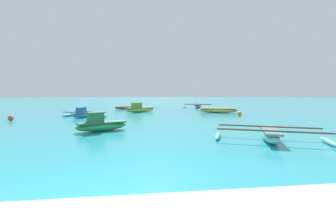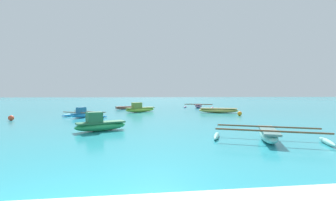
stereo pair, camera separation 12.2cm
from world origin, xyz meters
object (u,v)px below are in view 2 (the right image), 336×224
object	(u,v)px
moored_boat_6	(198,106)
moored_boat_3	(84,114)
moored_boat_0	(218,110)
moored_boat_1	(268,135)
mooring_buoy_0	(11,118)
moored_boat_2	(125,108)
moored_boat_5	(100,124)
moored_boat_4	(140,109)
mooring_buoy_1	(240,114)

from	to	relation	value
moored_boat_6	moored_boat_3	bearing A→B (deg)	155.62
moored_boat_0	moored_boat_1	bearing A→B (deg)	-82.95
moored_boat_3	mooring_buoy_0	bearing A→B (deg)	142.68
moored_boat_1	moored_boat_6	world-z (taller)	moored_boat_1
moored_boat_2	moored_boat_6	world-z (taller)	moored_boat_6
moored_boat_3	moored_boat_5	xyz separation A→B (m)	(2.51, -7.11, 0.08)
moored_boat_6	moored_boat_4	bearing A→B (deg)	152.35
moored_boat_3	moored_boat_4	bearing A→B (deg)	-12.35
moored_boat_5	moored_boat_6	distance (m)	20.36
moored_boat_4	mooring_buoy_0	world-z (taller)	moored_boat_4
moored_boat_0	moored_boat_5	bearing A→B (deg)	-116.63
moored_boat_1	moored_boat_3	world-z (taller)	moored_boat_3
moored_boat_3	moored_boat_6	world-z (taller)	moored_boat_3
mooring_buoy_1	moored_boat_3	bearing A→B (deg)	178.42
moored_boat_0	moored_boat_3	world-z (taller)	moored_boat_3
moored_boat_2	moored_boat_6	size ratio (longest dim) A/B	0.62
moored_boat_0	mooring_buoy_1	bearing A→B (deg)	-57.84
mooring_buoy_0	moored_boat_5	bearing A→B (deg)	-36.97
mooring_buoy_0	moored_boat_6	bearing A→B (deg)	36.31
moored_boat_0	moored_boat_4	size ratio (longest dim) A/B	1.21
moored_boat_0	moored_boat_5	xyz separation A→B (m)	(-9.84, -9.93, 0.09)
mooring_buoy_0	mooring_buoy_1	size ratio (longest dim) A/B	0.98
moored_boat_5	mooring_buoy_0	size ratio (longest dim) A/B	7.08
moored_boat_1	mooring_buoy_0	world-z (taller)	moored_boat_1
moored_boat_2	moored_boat_3	distance (m)	9.76
moored_boat_4	moored_boat_6	distance (m)	9.93
moored_boat_6	mooring_buoy_0	distance (m)	21.05
moored_boat_4	moored_boat_1	bearing A→B (deg)	-102.74
mooring_buoy_0	moored_boat_1	bearing A→B (deg)	-31.24
moored_boat_3	mooring_buoy_0	xyz separation A→B (m)	(-4.59, -1.76, -0.08)
moored_boat_3	moored_boat_1	bearing A→B (deg)	-105.24
moored_boat_6	moored_boat_2	bearing A→B (deg)	122.54
moored_boat_0	moored_boat_5	distance (m)	13.98
moored_boat_0	moored_boat_4	world-z (taller)	moored_boat_4
moored_boat_1	moored_boat_4	distance (m)	16.00
moored_boat_6	moored_boat_5	bearing A→B (deg)	175.79
moored_boat_4	mooring_buoy_0	distance (m)	11.13
moored_boat_2	mooring_buoy_1	xyz separation A→B (m)	(10.48, -9.75, -0.01)
moored_boat_2	moored_boat_3	bearing A→B (deg)	-134.81
moored_boat_4	moored_boat_5	distance (m)	11.92
moored_boat_1	mooring_buoy_1	size ratio (longest dim) A/B	11.85
moored_boat_0	mooring_buoy_1	size ratio (longest dim) A/B	10.26
moored_boat_1	mooring_buoy_0	xyz separation A→B (m)	(-14.35, 8.70, -0.07)
moored_boat_2	moored_boat_4	distance (m)	5.08
moored_boat_4	moored_boat_6	world-z (taller)	moored_boat_4
moored_boat_3	moored_boat_5	size ratio (longest dim) A/B	1.44
moored_boat_0	moored_boat_2	xyz separation A→B (m)	(-9.68, 6.56, -0.06)
moored_boat_4	moored_boat_0	bearing A→B (deg)	-45.00
moored_boat_5	mooring_buoy_1	distance (m)	12.60
moored_boat_2	moored_boat_6	bearing A→B (deg)	-21.12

